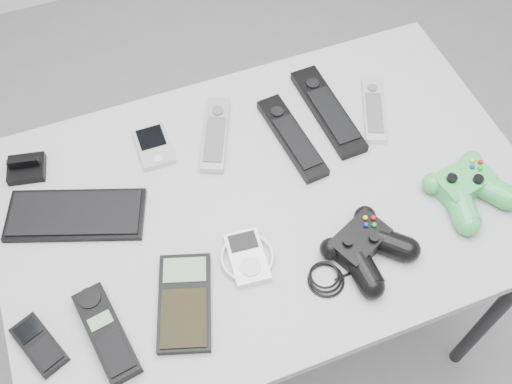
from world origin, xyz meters
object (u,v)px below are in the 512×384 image
object	(u,v)px
remote_black_a	(292,137)
mp3_player	(247,257)
desk	(267,213)
controller_green	(468,187)
remote_silver_a	(216,134)
mobile_phone	(39,345)
remote_black_b	(328,110)
calculator	(185,302)
pda	(154,146)
controller_black	(366,246)
cordless_handset	(106,333)
pda_keyboard	(76,215)
remote_silver_b	(373,109)

from	to	relation	value
remote_black_a	mp3_player	world-z (taller)	remote_black_a
desk	controller_green	bearing A→B (deg)	-19.95
remote_silver_a	controller_green	size ratio (longest dim) A/B	1.15
remote_black_a	mobile_phone	xyz separation A→B (m)	(-0.59, -0.26, -0.00)
mp3_player	remote_black_a	bearing A→B (deg)	56.53
controller_green	mp3_player	bearing A→B (deg)	166.73
desk	remote_black_b	distance (m)	0.27
calculator	mp3_player	xyz separation A→B (m)	(0.14, 0.04, 0.00)
remote_black_b	controller_green	world-z (taller)	controller_green
remote_black_a	mobile_phone	world-z (taller)	remote_black_a
pda	controller_black	size ratio (longest dim) A/B	0.41
mobile_phone	cordless_handset	xyz separation A→B (m)	(0.12, -0.02, 0.00)
mp3_player	controller_black	bearing A→B (deg)	-11.33
remote_black_a	controller_black	distance (m)	0.30
mobile_phone	mp3_player	bearing A→B (deg)	-18.32
remote_black_b	remote_silver_a	bearing A→B (deg)	171.47
pda	mobile_phone	distance (m)	0.46
pda_keyboard	cordless_handset	distance (m)	0.26
remote_black_b	controller_green	distance (m)	0.34
calculator	mobile_phone	bearing A→B (deg)	-165.22
pda_keyboard	controller_green	xyz separation A→B (m)	(0.76, -0.23, 0.02)
mobile_phone	calculator	world-z (taller)	same
pda_keyboard	remote_silver_a	size ratio (longest dim) A/B	1.39
controller_black	controller_green	xyz separation A→B (m)	(0.25, 0.05, 0.00)
mobile_phone	calculator	distance (m)	0.26
remote_black_a	remote_black_b	size ratio (longest dim) A/B	0.91
pda	remote_silver_b	world-z (taller)	remote_silver_b
mp3_player	controller_black	size ratio (longest dim) A/B	0.42
mp3_player	controller_green	world-z (taller)	controller_green
cordless_handset	mp3_player	world-z (taller)	cordless_handset
remote_black_b	mp3_player	bearing A→B (deg)	-139.54
remote_black_b	remote_silver_b	bearing A→B (deg)	-19.57
remote_black_a	desk	bearing A→B (deg)	-136.76
remote_silver_b	mp3_player	xyz separation A→B (m)	(-0.39, -0.25, 0.00)
pda	calculator	distance (m)	0.37
cordless_handset	desk	bearing A→B (deg)	15.07
mobile_phone	mp3_player	size ratio (longest dim) A/B	1.03
desk	pda	bearing A→B (deg)	132.09
remote_silver_b	pda	bearing A→B (deg)	-165.50
remote_black_a	controller_green	world-z (taller)	controller_green
desk	pda_keyboard	size ratio (longest dim) A/B	4.00
remote_silver_b	controller_black	bearing A→B (deg)	-96.51
pda	remote_silver_a	distance (m)	0.14
remote_silver_a	calculator	world-z (taller)	remote_silver_a
cordless_handset	mp3_player	xyz separation A→B (m)	(0.29, 0.05, -0.00)
controller_green	remote_silver_b	bearing A→B (deg)	94.98
remote_black_b	controller_green	size ratio (longest dim) A/B	1.53
pda	remote_silver_a	size ratio (longest dim) A/B	0.55
remote_black_a	mp3_player	bearing A→B (deg)	-134.41
desk	remote_black_a	size ratio (longest dim) A/B	4.63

